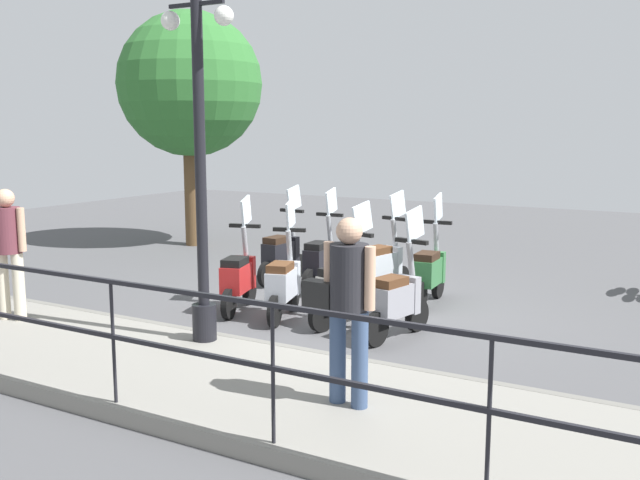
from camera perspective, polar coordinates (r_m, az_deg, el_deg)
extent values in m
plane|color=#4C4C4F|center=(9.74, 1.99, -5.63)|extent=(28.00, 28.00, 0.00)
cube|color=gray|center=(7.16, -10.17, -10.61)|extent=(2.20, 20.00, 0.15)
cube|color=slate|center=(7.95, -5.28, -8.50)|extent=(0.10, 20.00, 0.15)
cube|color=black|center=(6.15, -16.42, -3.20)|extent=(0.04, 16.00, 0.04)
cube|color=black|center=(6.26, -16.22, -7.43)|extent=(0.04, 16.00, 0.04)
cylinder|color=black|center=(4.67, 13.37, -13.75)|extent=(0.03, 0.03, 1.05)
cylinder|color=black|center=(5.30, -3.78, -10.73)|extent=(0.03, 0.03, 1.05)
cylinder|color=black|center=(6.28, -16.20, -7.89)|extent=(0.03, 0.03, 1.05)
cylinder|color=black|center=(7.96, -9.23, -6.49)|extent=(0.26, 0.26, 0.40)
cylinder|color=black|center=(7.68, -9.55, 5.84)|extent=(0.12, 0.12, 3.81)
cube|color=black|center=(7.77, -9.88, 18.10)|extent=(0.04, 0.70, 0.04)
sphere|color=white|center=(7.54, -7.70, 17.36)|extent=(0.20, 0.20, 0.20)
sphere|color=white|center=(7.97, -11.89, 16.79)|extent=(0.20, 0.20, 0.20)
cylinder|color=#384C70|center=(5.98, 3.19, -9.56)|extent=(0.14, 0.14, 0.82)
cylinder|color=#384C70|center=(6.09, 1.42, -9.18)|extent=(0.14, 0.14, 0.82)
cylinder|color=#232328|center=(5.85, 2.34, -2.99)|extent=(0.35, 0.35, 0.55)
sphere|color=tan|center=(5.79, 2.37, 0.74)|extent=(0.22, 0.22, 0.22)
cylinder|color=tan|center=(5.75, 4.01, -3.08)|extent=(0.09, 0.09, 0.52)
cylinder|color=tan|center=(5.96, 0.73, -2.62)|extent=(0.09, 0.09, 0.52)
cube|color=black|center=(6.00, -0.02, -4.41)|extent=(0.17, 0.29, 0.24)
cylinder|color=beige|center=(9.46, -24.01, -3.37)|extent=(0.14, 0.14, 0.82)
cylinder|color=beige|center=(9.33, -22.95, -3.47)|extent=(0.14, 0.14, 0.82)
cylinder|color=brown|center=(9.28, -23.75, 0.72)|extent=(0.39, 0.39, 0.55)
sphere|color=tan|center=(9.24, -23.90, 3.08)|extent=(0.22, 0.22, 0.22)
cylinder|color=tan|center=(9.16, -22.77, 0.77)|extent=(0.09, 0.09, 0.52)
cylinder|color=brown|center=(15.14, -10.12, 3.77)|extent=(0.36, 0.36, 2.23)
sphere|color=#2D6B2D|center=(15.10, -10.36, 12.18)|extent=(2.94, 2.94, 2.94)
cylinder|color=black|center=(8.79, 7.77, -5.97)|extent=(0.41, 0.16, 0.40)
cylinder|color=black|center=(8.14, 4.48, -7.14)|extent=(0.41, 0.16, 0.40)
cube|color=gray|center=(8.33, 5.88, -4.80)|extent=(0.65, 0.40, 0.36)
cube|color=gray|center=(8.55, 7.02, -4.31)|extent=(0.18, 0.32, 0.44)
cube|color=#4C2D19|center=(8.22, 5.62, -3.33)|extent=(0.45, 0.34, 0.10)
cylinder|color=gray|center=(8.53, 7.30, -1.92)|extent=(0.19, 0.11, 0.55)
cube|color=black|center=(8.48, 7.34, -0.09)|extent=(0.15, 0.44, 0.05)
cube|color=silver|center=(8.50, 7.59, 1.29)|extent=(0.39, 0.11, 0.42)
cylinder|color=black|center=(9.28, 3.71, -5.11)|extent=(0.41, 0.18, 0.40)
cylinder|color=black|center=(8.68, 0.14, -6.08)|extent=(0.41, 0.18, 0.40)
cube|color=beige|center=(8.85, 1.63, -3.93)|extent=(0.65, 0.42, 0.36)
cube|color=beige|center=(9.06, 2.87, -3.50)|extent=(0.19, 0.32, 0.44)
cube|color=black|center=(8.75, 1.32, -2.53)|extent=(0.45, 0.35, 0.10)
cylinder|color=gray|center=(9.03, 3.13, -1.24)|extent=(0.19, 0.11, 0.55)
cube|color=black|center=(8.98, 3.15, 0.48)|extent=(0.17, 0.44, 0.05)
cube|color=silver|center=(9.00, 3.41, 1.78)|extent=(0.38, 0.13, 0.42)
cylinder|color=black|center=(9.67, -2.18, -4.51)|extent=(0.41, 0.19, 0.40)
cylinder|color=black|center=(8.90, -3.66, -5.72)|extent=(0.41, 0.19, 0.40)
cube|color=#B7BCC6|center=(9.14, -3.06, -3.51)|extent=(0.65, 0.43, 0.36)
cube|color=#B7BCC6|center=(9.41, -2.54, -3.02)|extent=(0.20, 0.32, 0.44)
cube|color=#4C2D19|center=(9.03, -3.20, -2.18)|extent=(0.46, 0.36, 0.10)
cylinder|color=gray|center=(9.40, -2.46, -0.83)|extent=(0.19, 0.12, 0.55)
cube|color=black|center=(9.35, -2.47, 0.83)|extent=(0.18, 0.44, 0.05)
cube|color=silver|center=(9.39, -2.37, 2.09)|extent=(0.38, 0.13, 0.42)
cylinder|color=black|center=(10.07, -5.67, -4.00)|extent=(0.41, 0.19, 0.40)
cylinder|color=black|center=(9.31, -7.31, -5.11)|extent=(0.41, 0.19, 0.40)
cube|color=#B21E1E|center=(9.55, -6.66, -3.01)|extent=(0.65, 0.44, 0.36)
cube|color=#B21E1E|center=(9.82, -6.09, -2.56)|extent=(0.20, 0.32, 0.44)
cube|color=black|center=(9.44, -6.82, -1.74)|extent=(0.46, 0.36, 0.10)
cylinder|color=gray|center=(9.81, -6.01, -0.46)|extent=(0.20, 0.12, 0.55)
cube|color=black|center=(9.77, -6.03, 1.13)|extent=(0.18, 0.44, 0.05)
cube|color=silver|center=(9.80, -5.94, 2.34)|extent=(0.38, 0.14, 0.42)
cylinder|color=black|center=(10.52, 9.41, -3.52)|extent=(0.40, 0.11, 0.40)
cylinder|color=black|center=(9.74, 8.03, -4.49)|extent=(0.40, 0.11, 0.40)
cube|color=#2D6B38|center=(9.99, 8.64, -2.52)|extent=(0.62, 0.32, 0.36)
cube|color=#2D6B38|center=(10.26, 9.12, -2.12)|extent=(0.14, 0.31, 0.44)
cube|color=black|center=(9.88, 8.55, -1.29)|extent=(0.42, 0.29, 0.10)
cylinder|color=gray|center=(10.25, 9.27, -0.11)|extent=(0.19, 0.08, 0.55)
cube|color=black|center=(10.21, 9.31, 1.41)|extent=(0.09, 0.44, 0.05)
cube|color=silver|center=(10.25, 9.43, 2.56)|extent=(0.39, 0.06, 0.42)
cylinder|color=black|center=(10.83, 6.42, -3.09)|extent=(0.41, 0.17, 0.40)
cylinder|color=black|center=(10.18, 3.66, -3.83)|extent=(0.41, 0.17, 0.40)
cube|color=#B7BCC6|center=(10.38, 4.82, -2.02)|extent=(0.65, 0.41, 0.36)
cube|color=#B7BCC6|center=(10.60, 5.78, -1.69)|extent=(0.18, 0.32, 0.44)
cube|color=#4C2D19|center=(10.28, 4.60, -0.82)|extent=(0.45, 0.34, 0.10)
cylinder|color=gray|center=(10.59, 6.00, 0.25)|extent=(0.19, 0.11, 0.55)
cube|color=black|center=(10.55, 6.03, 1.72)|extent=(0.16, 0.44, 0.05)
cube|color=silver|center=(10.58, 6.24, 2.83)|extent=(0.38, 0.12, 0.42)
cylinder|color=black|center=(11.24, 1.10, -2.59)|extent=(0.40, 0.10, 0.40)
cylinder|color=black|center=(10.51, -0.83, -3.40)|extent=(0.40, 0.10, 0.40)
cube|color=black|center=(10.75, -0.03, -1.61)|extent=(0.61, 0.31, 0.36)
cube|color=black|center=(11.00, 0.64, -1.25)|extent=(0.14, 0.31, 0.44)
cube|color=black|center=(10.64, -0.20, -0.45)|extent=(0.41, 0.28, 0.10)
cylinder|color=gray|center=(10.99, 0.78, 0.62)|extent=(0.19, 0.08, 0.55)
cube|color=black|center=(10.96, 0.78, 2.04)|extent=(0.08, 0.44, 0.05)
cube|color=silver|center=(10.99, 0.92, 3.11)|extent=(0.39, 0.05, 0.42)
cylinder|color=black|center=(11.75, -1.81, -2.07)|extent=(0.40, 0.10, 0.40)
cylinder|color=black|center=(11.10, -4.26, -2.76)|extent=(0.40, 0.10, 0.40)
cube|color=black|center=(11.30, -3.27, -1.09)|extent=(0.62, 0.32, 0.36)
cube|color=black|center=(11.53, -2.41, -0.78)|extent=(0.14, 0.31, 0.44)
cube|color=black|center=(11.21, -3.49, 0.02)|extent=(0.42, 0.28, 0.10)
cylinder|color=gray|center=(11.52, -2.25, 1.00)|extent=(0.19, 0.08, 0.55)
cube|color=black|center=(11.49, -2.26, 2.36)|extent=(0.09, 0.44, 0.05)
cube|color=silver|center=(11.52, -2.09, 3.38)|extent=(0.39, 0.05, 0.42)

